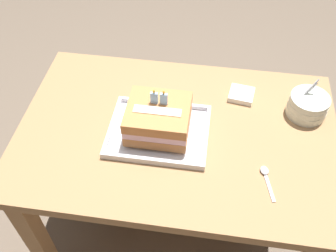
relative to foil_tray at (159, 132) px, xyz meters
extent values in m
plane|color=#6B5B4C|center=(0.06, 0.02, -0.76)|extent=(8.00, 8.00, 0.00)
cube|color=#9E754C|center=(0.06, 0.02, -0.02)|extent=(1.06, 0.70, 0.04)
cube|color=#9E754C|center=(-0.41, -0.27, -0.40)|extent=(0.06, 0.06, 0.71)
cube|color=#9E754C|center=(-0.41, 0.31, -0.40)|extent=(0.06, 0.06, 0.71)
cube|color=#9E754C|center=(0.53, 0.31, -0.40)|extent=(0.06, 0.06, 0.71)
cube|color=silver|center=(0.00, 0.00, 0.00)|extent=(0.32, 0.26, 0.01)
cube|color=silver|center=(0.00, -0.12, 0.01)|extent=(0.32, 0.01, 0.02)
cube|color=silver|center=(0.00, 0.12, 0.01)|extent=(0.32, 0.01, 0.02)
cube|color=silver|center=(-0.16, 0.00, 0.01)|extent=(0.01, 0.24, 0.02)
cube|color=silver|center=(0.16, 0.00, 0.01)|extent=(0.01, 0.24, 0.02)
cube|color=#C07B45|center=(0.00, 0.00, 0.04)|extent=(0.20, 0.18, 0.04)
cube|color=beige|center=(0.00, 0.00, 0.07)|extent=(0.19, 0.18, 0.02)
cube|color=#C07B45|center=(0.00, 0.00, 0.10)|extent=(0.20, 0.18, 0.04)
cube|color=beige|center=(0.00, -0.01, 0.12)|extent=(0.15, 0.03, 0.00)
cube|color=#8CB7EA|center=(-0.01, 0.02, 0.13)|extent=(0.02, 0.01, 0.04)
ellipsoid|color=yellow|center=(-0.01, 0.02, 0.16)|extent=(0.01, 0.01, 0.01)
cube|color=#8CB7EA|center=(0.02, 0.02, 0.13)|extent=(0.02, 0.01, 0.04)
ellipsoid|color=yellow|center=(0.02, 0.02, 0.16)|extent=(0.01, 0.01, 0.01)
cylinder|color=silver|center=(0.49, 0.16, 0.01)|extent=(0.13, 0.13, 0.03)
cylinder|color=silver|center=(0.49, 0.16, 0.03)|extent=(0.13, 0.13, 0.03)
cylinder|color=silver|center=(0.49, 0.16, 0.05)|extent=(0.13, 0.13, 0.03)
cylinder|color=silver|center=(0.48, 0.18, 0.09)|extent=(0.05, 0.03, 0.08)
cylinder|color=silver|center=(0.48, 0.18, 0.08)|extent=(0.04, 0.02, 0.07)
ellipsoid|color=silver|center=(0.34, -0.10, 0.00)|extent=(0.03, 0.04, 0.01)
cube|color=silver|center=(0.36, -0.16, 0.00)|extent=(0.03, 0.09, 0.00)
cube|color=white|center=(0.27, 0.21, 0.00)|extent=(0.10, 0.09, 0.02)
camera|label=1|loc=(0.15, -0.80, 0.96)|focal=41.01mm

